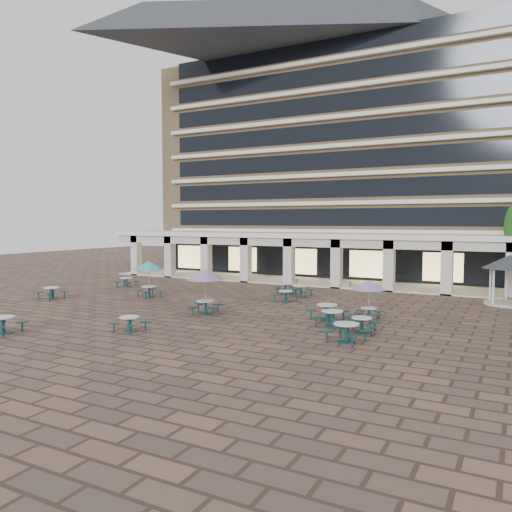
% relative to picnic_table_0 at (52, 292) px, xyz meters
% --- Properties ---
extents(ground, '(120.00, 120.00, 0.00)m').
position_rel_picnic_table_0_xyz_m(ground, '(13.62, 2.47, -0.49)').
color(ground, brown).
rests_on(ground, ground).
extents(apartment_building, '(40.00, 15.50, 25.20)m').
position_rel_picnic_table_0_xyz_m(apartment_building, '(13.62, 27.93, 12.11)').
color(apartment_building, tan).
rests_on(apartment_building, ground).
extents(retail_arcade, '(42.00, 6.60, 4.40)m').
position_rel_picnic_table_0_xyz_m(retail_arcade, '(13.62, 17.27, 2.51)').
color(retail_arcade, white).
rests_on(retail_arcade, ground).
extents(picnic_table_0, '(1.92, 1.92, 0.83)m').
position_rel_picnic_table_0_xyz_m(picnic_table_0, '(0.00, 0.00, 0.00)').
color(picnic_table_0, '#14383E').
rests_on(picnic_table_0, ground).
extents(picnic_table_1, '(2.03, 2.03, 0.82)m').
position_rel_picnic_table_0_xyz_m(picnic_table_1, '(6.82, -8.53, -0.00)').
color(picnic_table_1, '#14383E').
rests_on(picnic_table_1, ground).
extents(picnic_table_2, '(2.16, 2.16, 0.86)m').
position_rel_picnic_table_0_xyz_m(picnic_table_2, '(22.07, -2.46, 0.02)').
color(picnic_table_2, '#14383E').
rests_on(picnic_table_2, ground).
extents(picnic_table_3, '(1.80, 1.80, 0.75)m').
position_rel_picnic_table_0_xyz_m(picnic_table_3, '(22.14, -0.20, -0.05)').
color(picnic_table_3, '#14383E').
rests_on(picnic_table_3, ground).
extents(picnic_table_4, '(2.25, 2.25, 2.59)m').
position_rel_picnic_table_0_xyz_m(picnic_table_4, '(5.51, 3.82, 1.71)').
color(picnic_table_4, '#14383E').
rests_on(picnic_table_4, ground).
extents(picnic_table_5, '(1.69, 1.69, 0.74)m').
position_rel_picnic_table_0_xyz_m(picnic_table_5, '(11.91, -5.28, -0.05)').
color(picnic_table_5, '#14383E').
rests_on(picnic_table_5, ground).
extents(picnic_table_6, '(2.27, 2.27, 2.62)m').
position_rel_picnic_table_0_xyz_m(picnic_table_6, '(12.69, 0.27, 1.74)').
color(picnic_table_6, '#14383E').
rests_on(picnic_table_6, ground).
extents(picnic_table_7, '(2.19, 2.19, 0.83)m').
position_rel_picnic_table_0_xyz_m(picnic_table_7, '(20.41, 0.44, 0.01)').
color(picnic_table_7, '#14383E').
rests_on(picnic_table_7, ground).
extents(picnic_table_8, '(1.92, 1.92, 0.76)m').
position_rel_picnic_table_0_xyz_m(picnic_table_8, '(0.07, 7.43, -0.04)').
color(picnic_table_8, '#14383E').
rests_on(picnic_table_8, ground).
extents(picnic_table_9, '(1.87, 1.87, 0.80)m').
position_rel_picnic_table_0_xyz_m(picnic_table_9, '(14.96, 9.19, -0.01)').
color(picnic_table_9, '#14383E').
rests_on(picnic_table_9, ground).
extents(picnic_table_10, '(2.34, 2.34, 0.86)m').
position_rel_picnic_table_0_xyz_m(picnic_table_10, '(19.57, 1.99, 0.02)').
color(picnic_table_10, '#14383E').
rests_on(picnic_table_10, ground).
extents(picnic_table_11, '(1.87, 1.87, 2.16)m').
position_rel_picnic_table_0_xyz_m(picnic_table_11, '(21.59, 3.13, 1.34)').
color(picnic_table_11, '#14383E').
rests_on(picnic_table_11, ground).
extents(picnic_table_12, '(2.11, 2.11, 0.79)m').
position_rel_picnic_table_0_xyz_m(picnic_table_12, '(13.45, 9.84, -0.02)').
color(picnic_table_12, '#14383E').
rests_on(picnic_table_12, ground).
extents(picnic_table_13, '(1.98, 1.98, 0.74)m').
position_rel_picnic_table_0_xyz_m(picnic_table_13, '(14.96, 6.61, -0.05)').
color(picnic_table_13, '#14383E').
rests_on(picnic_table_13, ground).
extents(gazebo, '(3.48, 3.48, 3.24)m').
position_rel_picnic_table_0_xyz_m(gazebo, '(28.37, 12.24, 1.95)').
color(gazebo, beige).
rests_on(gazebo, ground).
extents(planter_left, '(1.50, 0.62, 1.19)m').
position_rel_picnic_table_0_xyz_m(planter_left, '(11.24, 15.37, -0.04)').
color(planter_left, '#989993').
rests_on(planter_left, ground).
extents(planter_right, '(1.50, 0.67, 1.15)m').
position_rel_picnic_table_0_xyz_m(planter_right, '(15.99, 15.37, -0.07)').
color(planter_right, '#989993').
rests_on(planter_right, ground).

